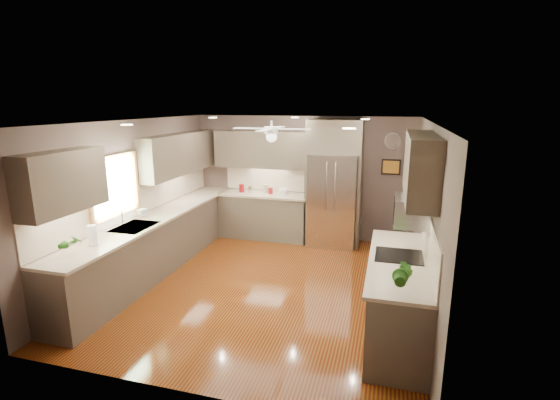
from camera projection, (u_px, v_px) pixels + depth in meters
The scene contains 28 objects.
floor at pixel (267, 285), 6.30m from camera, with size 5.00×5.00×0.00m, color #471109.
ceiling at pixel (265, 121), 5.71m from camera, with size 5.00×5.00×0.00m, color white.
wall_back at pixel (302, 178), 8.35m from camera, with size 4.50×4.50×0.00m, color brown.
wall_front at pixel (184, 274), 3.66m from camera, with size 4.50×4.50×0.00m, color brown.
wall_left at pixel (134, 198), 6.59m from camera, with size 5.00×5.00×0.00m, color brown.
wall_right at pixel (426, 218), 5.42m from camera, with size 5.00×5.00×0.00m, color brown.
canister_a at pixel (242, 188), 8.43m from camera, with size 0.11×0.11×0.17m, color maroon.
canister_b at pixel (250, 189), 8.37m from camera, with size 0.09×0.09×0.14m, color silver.
canister_c at pixel (266, 189), 8.35m from camera, with size 0.11×0.11×0.18m, color tan.
canister_d at pixel (271, 191), 8.27m from camera, with size 0.09×0.09×0.13m, color maroon.
soap_bottle at pixel (143, 211), 6.57m from camera, with size 0.09×0.09×0.20m, color white.
potted_plant_left at pixel (71, 242), 4.93m from camera, with size 0.17×0.12×0.33m, color #235819.
potted_plant_right at pixel (403, 275), 3.95m from camera, with size 0.20×0.16×0.36m, color #235819.
bowl at pixel (283, 193), 8.23m from camera, with size 0.22×0.22×0.05m, color tan.
left_run at pixel (159, 241), 6.83m from camera, with size 0.65×4.70×1.45m.
back_run at pixel (265, 215), 8.44m from camera, with size 1.85×0.65×1.45m.
uppers at pixel (236, 158), 6.71m from camera, with size 4.50×4.70×0.95m.
window at pixel (114, 186), 6.04m from camera, with size 0.05×1.12×0.92m.
sink at pixel (134, 229), 6.12m from camera, with size 0.50×0.70×0.32m.
refrigerator at pixel (334, 186), 7.86m from camera, with size 1.06×0.75×2.45m.
right_run at pixel (398, 294), 4.93m from camera, with size 0.70×2.20×1.45m.
microwave at pixel (412, 211), 4.91m from camera, with size 0.43×0.55×0.34m.
ceiling_fan at pixel (271, 132), 6.03m from camera, with size 1.18×1.18×0.32m.
recessed_lights at pixel (271, 121), 6.10m from camera, with size 2.84×3.14×0.01m.
wall_clock at pixel (393, 141), 7.69m from camera, with size 0.30×0.03×0.30m.
framed_print at pixel (391, 167), 7.80m from camera, with size 0.36×0.03×0.30m.
stool at pixel (393, 246), 7.30m from camera, with size 0.53×0.53×0.49m.
paper_towel at pixel (92, 235), 5.27m from camera, with size 0.12×0.12×0.29m.
Camera 1 is at (1.75, -5.55, 2.76)m, focal length 26.00 mm.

